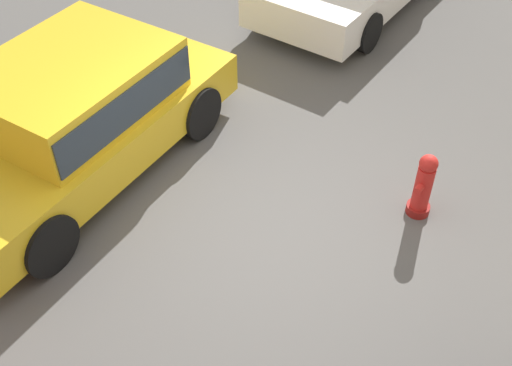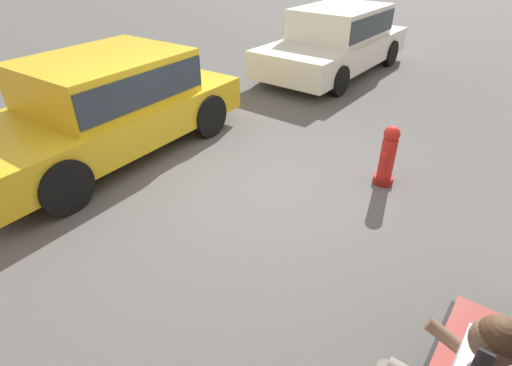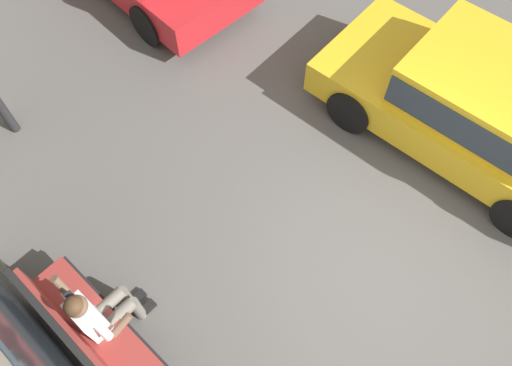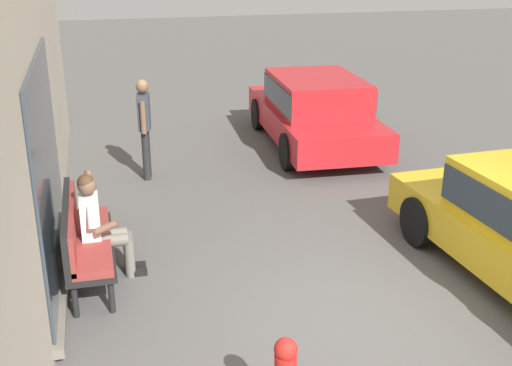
# 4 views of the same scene
# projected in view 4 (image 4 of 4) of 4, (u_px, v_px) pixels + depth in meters

# --- Properties ---
(ground_plane) EXTENTS (60.00, 60.00, 0.00)m
(ground_plane) POSITION_uv_depth(u_px,v_px,m) (363.00, 324.00, 6.92)
(ground_plane) COLOR #565451
(bench) EXTENTS (1.87, 0.55, 1.00)m
(bench) POSITION_uv_depth(u_px,v_px,m) (81.00, 236.00, 7.65)
(bench) COLOR black
(bench) RESTS_ON ground_plane
(person_on_phone) EXTENTS (0.73, 0.74, 1.34)m
(person_on_phone) POSITION_uv_depth(u_px,v_px,m) (99.00, 224.00, 7.67)
(person_on_phone) COLOR #6B665B
(person_on_phone) RESTS_ON ground_plane
(parked_car_far) EXTENTS (4.45, 2.08, 1.42)m
(parked_car_far) POSITION_uv_depth(u_px,v_px,m) (315.00, 108.00, 12.65)
(parked_car_far) COLOR red
(parked_car_far) RESTS_ON ground_plane
(pedestrian_standing) EXTENTS (0.55, 0.25, 1.73)m
(pedestrian_standing) POSITION_uv_depth(u_px,v_px,m) (144.00, 121.00, 10.82)
(pedestrian_standing) COLOR #232326
(pedestrian_standing) RESTS_ON ground_plane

